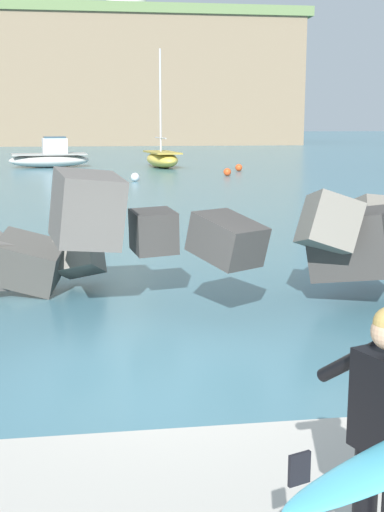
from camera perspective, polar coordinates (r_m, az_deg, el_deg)
The scene contains 9 objects.
ground_plane at distance 8.24m, azimuth -2.56°, elevation -10.36°, with size 400.00×400.00×0.00m, color #42707F.
breakwater_jetty at distance 9.88m, azimuth -2.80°, elevation 0.38°, with size 32.74×7.72×2.85m.
boat_near_right at distance 45.84m, azimuth -2.52°, elevation 8.16°, with size 2.42×5.19×7.68m.
boat_mid_left at distance 46.86m, azimuth -11.79°, elevation 8.07°, with size 5.53×2.88×2.05m.
mooring_buoy_inner at distance 38.73m, azimuth 2.97°, elevation 7.04°, with size 0.44×0.44×0.44m.
mooring_buoy_middle at distance 35.27m, azimuth -4.79°, elevation 6.60°, with size 0.44×0.44×0.44m.
mooring_buoy_outer at distance 42.51m, azimuth 3.94°, elevation 7.40°, with size 0.44×0.44×0.44m.
headland_bluff at distance 102.24m, azimuth -15.40°, elevation 13.93°, with size 79.52×31.30×17.12m.
station_building_east at distance 109.98m, azimuth -14.13°, elevation 19.88°, with size 8.11×7.43×6.16m.
Camera 1 is at (-0.74, -7.63, 3.03)m, focal length 47.78 mm.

